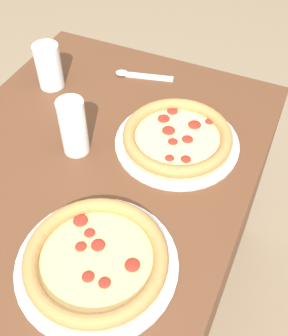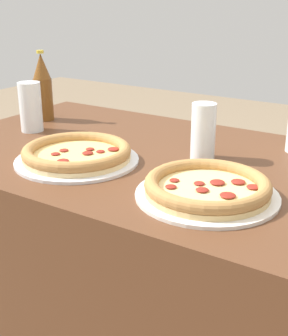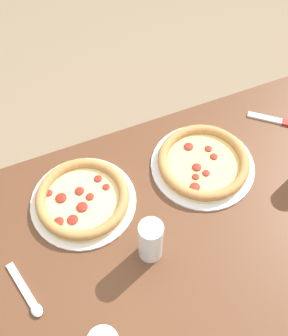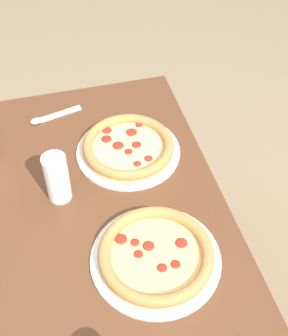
{
  "view_description": "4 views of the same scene",
  "coord_description": "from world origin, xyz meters",
  "px_view_note": "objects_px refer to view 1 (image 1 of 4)",
  "views": [
    {
      "loc": [
        -0.45,
        -0.4,
        1.47
      ],
      "look_at": [
        0.09,
        -0.16,
        0.81
      ],
      "focal_mm": 45.0,
      "sensor_mm": 36.0,
      "label": 1
    },
    {
      "loc": [
        0.66,
        -1.02,
        1.13
      ],
      "look_at": [
        0.12,
        -0.18,
        0.76
      ],
      "focal_mm": 50.0,
      "sensor_mm": 36.0,
      "label": 2
    },
    {
      "loc": [
        0.35,
        0.47,
        1.8
      ],
      "look_at": [
        0.08,
        -0.17,
        0.79
      ],
      "focal_mm": 45.0,
      "sensor_mm": 36.0,
      "label": 3
    },
    {
      "loc": [
        -0.71,
        0.04,
        1.72
      ],
      "look_at": [
        0.12,
        -0.18,
        0.81
      ],
      "focal_mm": 50.0,
      "sensor_mm": 36.0,
      "label": 4
    }
  ],
  "objects_px": {
    "pizza_veggie": "(96,260)",
    "pizza_salami": "(177,138)",
    "spoon": "(137,75)",
    "glass_water": "(74,128)",
    "glass_red_wine": "(49,68)"
  },
  "relations": [
    {
      "from": "glass_red_wine",
      "to": "pizza_salami",
      "type": "bearing_deg",
      "value": -100.75
    },
    {
      "from": "pizza_salami",
      "to": "pizza_veggie",
      "type": "bearing_deg",
      "value": 176.8
    },
    {
      "from": "glass_water",
      "to": "spoon",
      "type": "xyz_separation_m",
      "value": [
        0.34,
        -0.01,
        -0.07
      ]
    },
    {
      "from": "pizza_veggie",
      "to": "spoon",
      "type": "height_order",
      "value": "pizza_veggie"
    },
    {
      "from": "pizza_veggie",
      "to": "glass_water",
      "type": "height_order",
      "value": "glass_water"
    },
    {
      "from": "pizza_veggie",
      "to": "pizza_salami",
      "type": "bearing_deg",
      "value": -3.2
    },
    {
      "from": "glass_water",
      "to": "glass_red_wine",
      "type": "bearing_deg",
      "value": 44.84
    },
    {
      "from": "pizza_veggie",
      "to": "pizza_salami",
      "type": "relative_size",
      "value": 1.03
    },
    {
      "from": "pizza_veggie",
      "to": "glass_water",
      "type": "relative_size",
      "value": 2.16
    },
    {
      "from": "spoon",
      "to": "pizza_salami",
      "type": "bearing_deg",
      "value": -135.76
    },
    {
      "from": "pizza_veggie",
      "to": "glass_water",
      "type": "distance_m",
      "value": 0.33
    },
    {
      "from": "pizza_salami",
      "to": "glass_red_wine",
      "type": "height_order",
      "value": "glass_red_wine"
    },
    {
      "from": "pizza_veggie",
      "to": "spoon",
      "type": "distance_m",
      "value": 0.63
    },
    {
      "from": "pizza_salami",
      "to": "glass_red_wine",
      "type": "xyz_separation_m",
      "value": [
        0.08,
        0.42,
        0.04
      ]
    },
    {
      "from": "spoon",
      "to": "glass_red_wine",
      "type": "bearing_deg",
      "value": 123.91
    }
  ]
}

